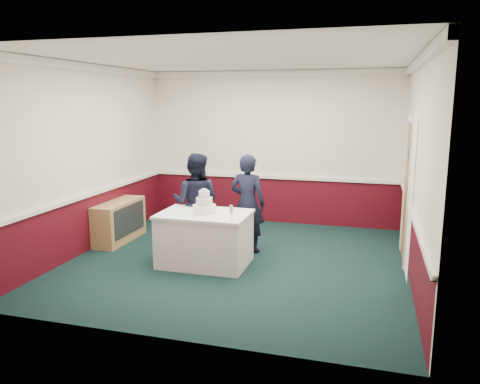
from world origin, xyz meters
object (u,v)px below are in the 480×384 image
(person_man, at_px, (196,203))
(cake_table, at_px, (205,238))
(cake_knife, at_px, (198,216))
(sideboard, at_px, (119,221))
(wedding_cake, at_px, (204,206))
(champagne_flute, at_px, (231,210))
(person_woman, at_px, (248,203))

(person_man, bearing_deg, cake_table, 118.36)
(cake_knife, height_order, person_man, person_man)
(cake_knife, bearing_deg, sideboard, 152.51)
(wedding_cake, xyz_separation_m, champagne_flute, (0.50, -0.28, 0.03))
(cake_knife, xyz_separation_m, champagne_flute, (0.53, -0.08, 0.14))
(wedding_cake, xyz_separation_m, person_woman, (0.45, 0.78, -0.10))
(cake_knife, distance_m, champagne_flute, 0.55)
(sideboard, relative_size, person_man, 0.75)
(champagne_flute, relative_size, person_man, 0.13)
(person_man, bearing_deg, cake_knife, 109.49)
(champagne_flute, relative_size, person_woman, 0.13)
(wedding_cake, distance_m, cake_knife, 0.23)
(sideboard, height_order, cake_table, cake_table)
(champagne_flute, height_order, person_woman, person_woman)
(champagne_flute, bearing_deg, person_woman, 92.59)
(cake_table, distance_m, cake_knife, 0.44)
(wedding_cake, bearing_deg, person_woman, 59.84)
(sideboard, distance_m, person_man, 1.56)
(sideboard, relative_size, wedding_cake, 3.30)
(person_woman, bearing_deg, cake_knife, 68.76)
(champagne_flute, bearing_deg, sideboard, 156.90)
(cake_table, bearing_deg, cake_knife, -98.53)
(cake_knife, bearing_deg, cake_table, 80.86)
(sideboard, height_order, cake_knife, cake_knife)
(person_man, bearing_deg, sideboard, -8.80)
(sideboard, height_order, person_man, person_man)
(person_man, distance_m, person_woman, 0.84)
(wedding_cake, xyz_separation_m, person_man, (-0.36, 0.58, -0.10))
(sideboard, xyz_separation_m, person_woman, (2.30, 0.06, 0.45))
(cake_knife, bearing_deg, person_woman, 63.15)
(cake_table, height_order, wedding_cake, wedding_cake)
(sideboard, relative_size, cake_knife, 5.45)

